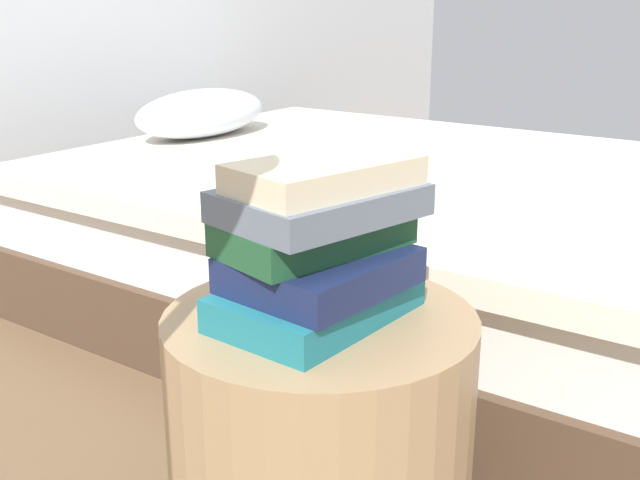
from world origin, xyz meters
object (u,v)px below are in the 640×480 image
Objects in this scene: book_slate at (319,203)px; book_cream at (323,175)px; side_table at (320,457)px; book_navy at (320,270)px; bed at (398,237)px; book_teal at (316,302)px; book_forest at (314,233)px.

book_slate is 0.04m from book_cream.
book_slate reaches higher than side_table.
book_slate is (0.01, 0.01, 0.10)m from book_navy.
book_slate is at bearing 63.04° from side_table.
bed is 4.40× the size of side_table.
side_table is 1.98× the size of book_navy.
book_cream reaches higher than book_teal.
book_cream is (-0.00, -0.02, 0.09)m from book_forest.
book_forest is (-1.06, -0.55, 0.37)m from bed.
book_forest is (0.01, 0.01, 0.10)m from book_teal.
book_cream is (-1.06, -0.57, 0.46)m from bed.
book_slate reaches higher than book_forest.
side_table is at bearing -75.63° from book_forest.
book_teal is 0.10m from book_forest.
book_teal is 1.20× the size of book_navy.
book_cream is at bearing -106.71° from book_slate.
book_slate is (-1.06, -0.56, 0.42)m from bed.
side_table is 1.76× the size of book_slate.
book_cream reaches higher than book_forest.
book_slate is at bearing 11.38° from book_teal.
bed is at bearing 37.42° from book_cream.
book_teal is 0.19m from book_cream.
book_cream reaches higher than book_slate.
book_navy is at bearing -140.20° from side_table.
book_navy is (-0.01, -0.01, 0.32)m from side_table.
book_forest reaches higher than bed.
bed is 8.72× the size of book_navy.
book_navy is at bearing 172.36° from book_cream.
side_table is (-1.06, -0.57, 0.01)m from bed.
bed reaches higher than book_navy.
side_table is at bearing 74.83° from book_cream.
book_slate is at bearing 46.69° from book_navy.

